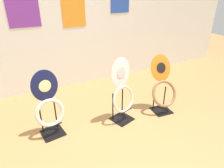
% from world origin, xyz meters
% --- Properties ---
extents(ground_plane, '(14.00, 14.00, 0.00)m').
position_xyz_m(ground_plane, '(0.00, 0.00, 0.00)').
color(ground_plane, '#B7844C').
extents(wall_back, '(8.00, 0.07, 2.60)m').
position_xyz_m(wall_back, '(-0.00, 2.28, 1.30)').
color(wall_back, silver).
rests_on(wall_back, ground_plane).
extents(toilet_seat_display_orange_sun, '(0.44, 0.40, 0.88)m').
position_xyz_m(toilet_seat_display_orange_sun, '(1.09, 0.71, 0.40)').
color(toilet_seat_display_orange_sun, black).
rests_on(toilet_seat_display_orange_sun, ground_plane).
extents(toilet_seat_display_navy_moon, '(0.39, 0.31, 0.89)m').
position_xyz_m(toilet_seat_display_navy_moon, '(-0.56, 0.91, 0.43)').
color(toilet_seat_display_navy_moon, black).
rests_on(toilet_seat_display_navy_moon, ground_plane).
extents(toilet_seat_display_white_plain, '(0.41, 0.35, 0.94)m').
position_xyz_m(toilet_seat_display_white_plain, '(0.42, 0.77, 0.44)').
color(toilet_seat_display_white_plain, black).
rests_on(toilet_seat_display_white_plain, ground_plane).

